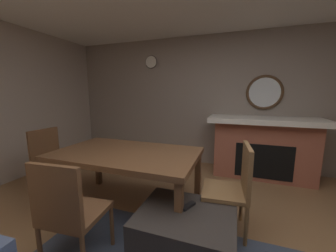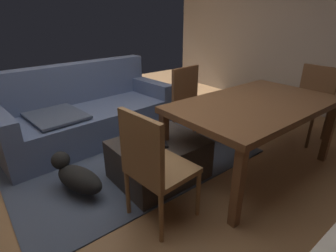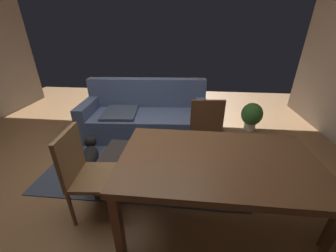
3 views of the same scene
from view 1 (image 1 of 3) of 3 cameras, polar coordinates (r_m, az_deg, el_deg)
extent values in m
cube|color=gray|center=(3.99, 16.70, 6.74)|extent=(7.01, 0.12, 2.53)
cube|color=#9E5642|center=(3.77, 25.77, -6.12)|extent=(1.55, 0.60, 0.95)
cube|color=black|center=(3.56, 26.08, -9.16)|extent=(0.86, 0.10, 0.56)
cube|color=white|center=(3.62, 26.44, 1.57)|extent=(1.79, 0.76, 0.08)
torus|color=#4C331E|center=(3.91, 26.38, 8.78)|extent=(0.62, 0.05, 0.62)
cylinder|color=silver|center=(3.91, 26.38, 8.78)|extent=(0.52, 0.01, 0.52)
cube|color=#2D2826|center=(1.98, 5.21, -28.70)|extent=(0.84, 0.68, 0.40)
cube|color=black|center=(1.93, 5.94, -22.20)|extent=(0.11, 0.17, 0.02)
cube|color=brown|center=(2.42, -12.14, -7.97)|extent=(1.71, 1.00, 0.06)
cube|color=brown|center=(1.92, 3.21, -25.06)|extent=(0.07, 0.07, 0.68)
cube|color=brown|center=(2.75, -31.81, -15.31)|extent=(0.07, 0.07, 0.68)
cube|color=brown|center=(2.67, 8.68, -14.64)|extent=(0.07, 0.07, 0.68)
cube|color=brown|center=(3.32, -19.77, -10.21)|extent=(0.07, 0.07, 0.68)
cube|color=brown|center=(3.24, -29.90, -9.76)|extent=(0.46, 0.46, 0.04)
cube|color=brown|center=(3.33, -32.44, -4.84)|extent=(0.06, 0.44, 0.48)
cylinder|color=brown|center=(3.29, -24.55, -13.20)|extent=(0.04, 0.04, 0.41)
cylinder|color=brown|center=(3.06, -30.12, -15.43)|extent=(0.04, 0.04, 0.41)
cylinder|color=brown|center=(3.58, -29.12, -11.74)|extent=(0.04, 0.04, 0.41)
cylinder|color=brown|center=(3.36, -34.50, -13.58)|extent=(0.04, 0.04, 0.41)
cube|color=brown|center=(1.96, -25.08, -22.07)|extent=(0.48, 0.48, 0.04)
cube|color=brown|center=(1.71, -30.15, -17.42)|extent=(0.44, 0.08, 0.48)
cylinder|color=brown|center=(2.32, -25.43, -23.34)|extent=(0.04, 0.04, 0.41)
cylinder|color=brown|center=(2.12, -16.10, -26.21)|extent=(0.04, 0.04, 0.41)
cylinder|color=brown|center=(2.09, -33.34, -28.04)|extent=(0.04, 0.04, 0.41)
cube|color=brown|center=(2.20, 16.16, -17.85)|extent=(0.48, 0.48, 0.04)
cube|color=brown|center=(2.12, 22.02, -11.63)|extent=(0.08, 0.44, 0.48)
cylinder|color=brown|center=(2.15, 10.10, -25.40)|extent=(0.04, 0.04, 0.41)
cylinder|color=brown|center=(2.48, 10.86, -20.17)|extent=(0.04, 0.04, 0.41)
cylinder|color=brown|center=(2.16, 21.89, -25.65)|extent=(0.04, 0.04, 0.41)
cylinder|color=brown|center=(2.50, 20.66, -20.44)|extent=(0.04, 0.04, 0.41)
cylinder|color=silver|center=(4.31, -4.94, 18.16)|extent=(0.24, 0.03, 0.24)
torus|color=black|center=(4.31, -4.94, 18.16)|extent=(0.27, 0.02, 0.27)
camera|label=2|loc=(3.47, 36.21, 9.47)|focal=28.07mm
camera|label=3|loc=(3.57, 4.22, 14.67)|focal=21.36mm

